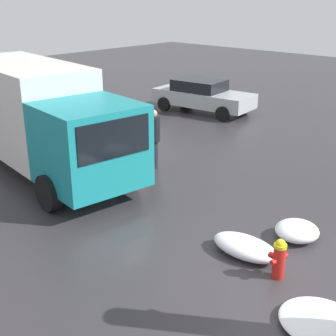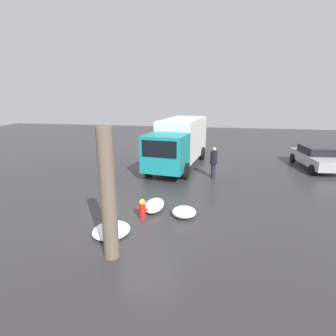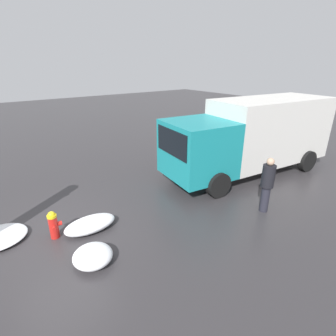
# 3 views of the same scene
# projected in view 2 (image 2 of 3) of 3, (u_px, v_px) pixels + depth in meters

# --- Properties ---
(ground_plane) EXTENTS (60.00, 60.00, 0.00)m
(ground_plane) POSITION_uv_depth(u_px,v_px,m) (143.00, 218.00, 9.96)
(ground_plane) COLOR #333033
(fire_hydrant) EXTENTS (0.34, 0.44, 0.79)m
(fire_hydrant) POSITION_uv_depth(u_px,v_px,m) (142.00, 209.00, 9.85)
(fire_hydrant) COLOR red
(fire_hydrant) RESTS_ON ground_plane
(tree_trunk) EXTENTS (0.66, 0.44, 3.76)m
(tree_trunk) POSITION_uv_depth(u_px,v_px,m) (108.00, 195.00, 7.11)
(tree_trunk) COLOR #6B5B4C
(tree_trunk) RESTS_ON ground_plane
(delivery_truck) EXTENTS (7.54, 3.25, 3.02)m
(delivery_truck) POSITION_uv_depth(u_px,v_px,m) (179.00, 141.00, 16.98)
(delivery_truck) COLOR teal
(delivery_truck) RESTS_ON ground_plane
(pedestrian) EXTENTS (0.38, 0.38, 1.77)m
(pedestrian) POSITION_uv_depth(u_px,v_px,m) (214.00, 161.00, 14.59)
(pedestrian) COLOR #23232D
(pedestrian) RESTS_ON ground_plane
(parked_car) EXTENTS (4.49, 2.31, 1.38)m
(parked_car) POSITION_uv_depth(u_px,v_px,m) (316.00, 157.00, 16.67)
(parked_car) COLOR #ADB2B7
(parked_car) RESTS_ON ground_plane
(snow_pile_by_hydrant) EXTENTS (1.43, 0.77, 0.35)m
(snow_pile_by_hydrant) POSITION_uv_depth(u_px,v_px,m) (154.00, 205.00, 10.70)
(snow_pile_by_hydrant) COLOR white
(snow_pile_by_hydrant) RESTS_ON ground_plane
(snow_pile_curbside) EXTENTS (1.40, 1.26, 0.19)m
(snow_pile_curbside) POSITION_uv_depth(u_px,v_px,m) (111.00, 230.00, 8.89)
(snow_pile_curbside) COLOR white
(snow_pile_curbside) RESTS_ON ground_plane
(snow_pile_by_tree) EXTENTS (0.91, 0.93, 0.38)m
(snow_pile_by_tree) POSITION_uv_depth(u_px,v_px,m) (184.00, 212.00, 10.05)
(snow_pile_by_tree) COLOR white
(snow_pile_by_tree) RESTS_ON ground_plane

